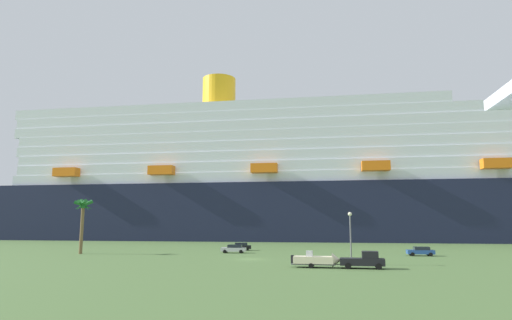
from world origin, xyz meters
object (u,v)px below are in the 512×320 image
object	(u,v)px
parked_car_blue_suv	(421,251)
parked_car_black_coupe	(240,246)
palm_tree	(83,211)
pickup_truck	(364,260)
small_boat_on_trailer	(319,260)
parked_car_silver_sedan	(234,249)
cruise_ship	(316,184)
street_lamp	(350,230)

from	to	relation	value
parked_car_blue_suv	parked_car_black_coupe	size ratio (longest dim) A/B	0.97
palm_tree	pickup_truck	bearing A→B (deg)	-23.80
parked_car_black_coupe	small_boat_on_trailer	bearing A→B (deg)	-66.52
pickup_truck	parked_car_blue_suv	size ratio (longest dim) A/B	1.23
parked_car_silver_sedan	parked_car_black_coupe	bearing A→B (deg)	87.69
cruise_ship	palm_tree	size ratio (longest dim) A/B	26.78
small_boat_on_trailer	parked_car_silver_sedan	xyz separation A→B (m)	(-14.71, 25.45, -0.13)
small_boat_on_trailer	street_lamp	size ratio (longest dim) A/B	0.99
street_lamp	parked_car_blue_suv	bearing A→B (deg)	49.40
parked_car_silver_sedan	parked_car_blue_suv	bearing A→B (deg)	-7.15
pickup_truck	parked_car_silver_sedan	xyz separation A→B (m)	(-20.44, 26.13, -0.21)
parked_car_silver_sedan	pickup_truck	bearing A→B (deg)	-51.97
pickup_truck	cruise_ship	bearing A→B (deg)	90.66
street_lamp	parked_car_silver_sedan	bearing A→B (deg)	132.72
pickup_truck	parked_car_blue_suv	distance (m)	25.71
cruise_ship	parked_car_silver_sedan	world-z (taller)	cruise_ship
parked_car_silver_sedan	palm_tree	bearing A→B (deg)	-170.99
street_lamp	small_boat_on_trailer	bearing A→B (deg)	-137.97
small_boat_on_trailer	parked_car_blue_suv	size ratio (longest dim) A/B	1.54
parked_car_blue_suv	parked_car_silver_sedan	distance (m)	34.22
cruise_ship	small_boat_on_trailer	size ratio (longest dim) A/B	38.29
small_boat_on_trailer	parked_car_silver_sedan	bearing A→B (deg)	120.02
pickup_truck	parked_car_black_coupe	bearing A→B (deg)	120.76
palm_tree	parked_car_blue_suv	world-z (taller)	palm_tree
small_boat_on_trailer	palm_tree	size ratio (longest dim) A/B	0.70
cruise_ship	pickup_truck	bearing A→B (deg)	-89.34
cruise_ship	street_lamp	distance (m)	82.32
parked_car_black_coupe	palm_tree	bearing A→B (deg)	-157.06
small_boat_on_trailer	parked_car_blue_suv	bearing A→B (deg)	47.74
small_boat_on_trailer	palm_tree	world-z (taller)	palm_tree
palm_tree	parked_car_black_coupe	distance (m)	32.16
small_boat_on_trailer	parked_car_blue_suv	world-z (taller)	small_boat_on_trailer
cruise_ship	small_boat_on_trailer	xyz separation A→B (m)	(-4.74, -85.51, -17.50)
small_boat_on_trailer	parked_car_silver_sedan	distance (m)	29.39
street_lamp	parked_car_black_coupe	world-z (taller)	street_lamp
cruise_ship	parked_car_silver_sedan	xyz separation A→B (m)	(-19.45, -60.06, -17.63)
small_boat_on_trailer	parked_car_black_coupe	size ratio (longest dim) A/B	1.49
cruise_ship	small_boat_on_trailer	distance (m)	87.41
palm_tree	street_lamp	bearing A→B (deg)	-19.05
palm_tree	parked_car_black_coupe	xyz separation A→B (m)	(28.86, 12.22, -7.19)
cruise_ship	palm_tree	distance (m)	81.14
street_lamp	parked_car_silver_sedan	world-z (taller)	street_lamp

